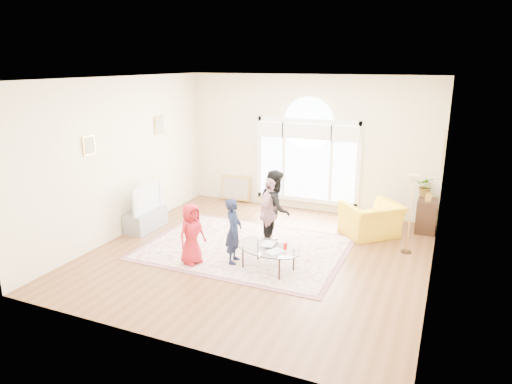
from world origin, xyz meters
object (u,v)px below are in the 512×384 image
at_px(tv_console, 146,220).
at_px(television, 145,197).
at_px(coffee_table, 268,248).
at_px(armchair, 371,220).
at_px(area_rug, 245,248).

height_order(tv_console, television, television).
relative_size(tv_console, coffee_table, 0.74).
height_order(tv_console, armchair, armchair).
bearing_deg(tv_console, area_rug, -3.10).
height_order(area_rug, tv_console, tv_console).
xyz_separation_m(area_rug, television, (-2.39, 0.13, 0.70)).
bearing_deg(coffee_table, tv_console, 178.91).
xyz_separation_m(area_rug, tv_console, (-2.40, 0.13, 0.20)).
xyz_separation_m(area_rug, armchair, (2.11, 1.62, 0.34)).
distance_m(area_rug, tv_console, 2.41).
height_order(television, armchair, television).
bearing_deg(coffee_table, armchair, 73.81).
xyz_separation_m(area_rug, coffee_table, (0.77, -0.71, 0.39)).
distance_m(tv_console, armchair, 4.75).
bearing_deg(television, tv_console, 180.00).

